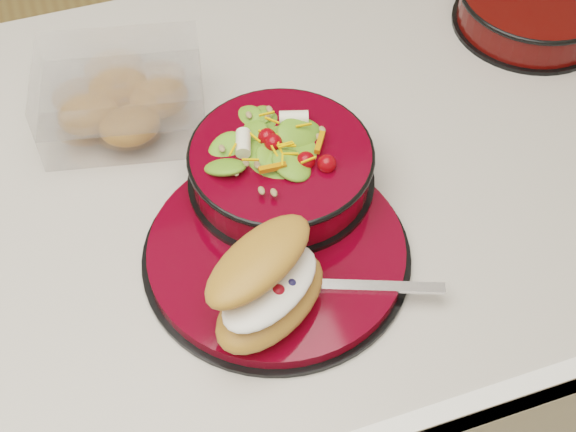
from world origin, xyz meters
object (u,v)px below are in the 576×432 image
object	(u,v)px
salad_bowl	(281,162)
island_counter	(254,350)
fork	(357,286)
pastry_box	(122,97)
extra_bowl	(534,7)
dinner_plate	(277,252)
croissant	(268,284)

from	to	relation	value
salad_bowl	island_counter	bearing A→B (deg)	123.77
fork	pastry_box	world-z (taller)	pastry_box
pastry_box	extra_bowl	xyz separation A→B (m)	(0.57, 0.01, -0.01)
island_counter	extra_bowl	bearing A→B (deg)	15.69
extra_bowl	dinner_plate	bearing A→B (deg)	-149.96
fork	pastry_box	xyz separation A→B (m)	(-0.17, 0.33, 0.02)
croissant	island_counter	bearing A→B (deg)	49.24
croissant	fork	bearing A→B (deg)	-36.27
dinner_plate	pastry_box	size ratio (longest dim) A/B	1.34
island_counter	pastry_box	world-z (taller)	pastry_box
island_counter	dinner_plate	size ratio (longest dim) A/B	4.24
dinner_plate	extra_bowl	bearing A→B (deg)	30.04
island_counter	fork	size ratio (longest dim) A/B	7.55
dinner_plate	pastry_box	distance (m)	0.28
dinner_plate	island_counter	bearing A→B (deg)	90.31
dinner_plate	pastry_box	world-z (taller)	pastry_box
fork	extra_bowl	distance (m)	0.52
island_counter	extra_bowl	size ratio (longest dim) A/B	5.75
island_counter	extra_bowl	xyz separation A→B (m)	(0.46, 0.13, 0.48)
dinner_plate	croissant	distance (m)	0.09
croissant	dinner_plate	bearing A→B (deg)	32.98
fork	pastry_box	distance (m)	0.37
croissant	fork	distance (m)	0.10
island_counter	salad_bowl	bearing A→B (deg)	-56.23
dinner_plate	extra_bowl	size ratio (longest dim) A/B	1.36
island_counter	fork	xyz separation A→B (m)	(0.06, -0.21, 0.47)
dinner_plate	salad_bowl	bearing A→B (deg)	69.01
island_counter	croissant	world-z (taller)	croissant
salad_bowl	fork	world-z (taller)	salad_bowl
dinner_plate	salad_bowl	size ratio (longest dim) A/B	1.37
dinner_plate	extra_bowl	world-z (taller)	extra_bowl
salad_bowl	extra_bowl	size ratio (longest dim) A/B	0.99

